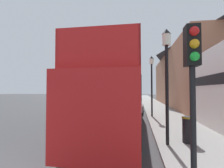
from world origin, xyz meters
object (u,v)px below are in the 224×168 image
parked_car_ahead_of_bus (134,106)px  traffic_signal (193,69)px  tour_bus (120,98)px  lamp_post_nearest (167,64)px  litter_bin (188,129)px  lamp_post_second (152,75)px

parked_car_ahead_of_bus → traffic_signal: traffic_signal is taller
tour_bus → lamp_post_nearest: (2.17, -2.97, 1.47)m
litter_bin → parked_car_ahead_of_bus: bearing=102.9°
tour_bus → litter_bin: 4.15m
traffic_signal → litter_bin: traffic_signal is taller
parked_car_ahead_of_bus → litter_bin: 10.56m
tour_bus → parked_car_ahead_of_bus: 7.82m
traffic_signal → litter_bin: bearing=76.6°
lamp_post_nearest → traffic_signal: bearing=-90.1°
lamp_post_nearest → litter_bin: bearing=23.7°
traffic_signal → lamp_post_nearest: bearing=89.9°
lamp_post_nearest → lamp_post_second: (-0.01, 7.43, 0.22)m
lamp_post_nearest → lamp_post_second: bearing=90.1°
parked_car_ahead_of_bus → litter_bin: size_ratio=3.87×
litter_bin → lamp_post_nearest: bearing=-156.3°
tour_bus → lamp_post_nearest: 3.96m
tour_bus → parked_car_ahead_of_bus: bearing=86.1°
parked_car_ahead_of_bus → traffic_signal: 14.19m
lamp_post_nearest → lamp_post_second: lamp_post_second is taller
parked_car_ahead_of_bus → lamp_post_second: size_ratio=0.82×
parked_car_ahead_of_bus → litter_bin: (2.36, -10.30, 0.04)m
lamp_post_nearest → litter_bin: (0.86, 0.38, -2.59)m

